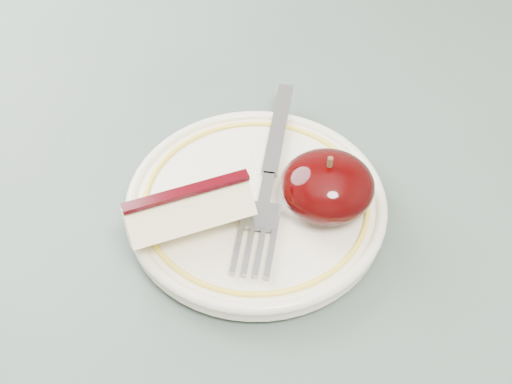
{
  "coord_description": "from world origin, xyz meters",
  "views": [
    {
      "loc": [
        0.09,
        -0.25,
        1.17
      ],
      "look_at": [
        0.07,
        0.09,
        0.78
      ],
      "focal_mm": 50.0,
      "sensor_mm": 36.0,
      "label": 1
    }
  ],
  "objects_px": {
    "table": "(161,375)",
    "fork": "(269,176)",
    "apple_half": "(327,186)",
    "plate": "(256,204)"
  },
  "relations": [
    {
      "from": "plate",
      "to": "fork",
      "type": "xyz_separation_m",
      "value": [
        0.01,
        0.02,
        0.01
      ]
    },
    {
      "from": "table",
      "to": "apple_half",
      "type": "height_order",
      "value": "apple_half"
    },
    {
      "from": "table",
      "to": "plate",
      "type": "height_order",
      "value": "plate"
    },
    {
      "from": "table",
      "to": "plate",
      "type": "xyz_separation_m",
      "value": [
        0.07,
        0.09,
        0.1
      ]
    },
    {
      "from": "plate",
      "to": "fork",
      "type": "distance_m",
      "value": 0.02
    },
    {
      "from": "table",
      "to": "fork",
      "type": "xyz_separation_m",
      "value": [
        0.08,
        0.11,
        0.11
      ]
    },
    {
      "from": "plate",
      "to": "fork",
      "type": "bearing_deg",
      "value": 67.8
    },
    {
      "from": "plate",
      "to": "apple_half",
      "type": "relative_size",
      "value": 2.86
    },
    {
      "from": "apple_half",
      "to": "plate",
      "type": "bearing_deg",
      "value": 178.39
    },
    {
      "from": "table",
      "to": "fork",
      "type": "bearing_deg",
      "value": 55.16
    }
  ]
}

